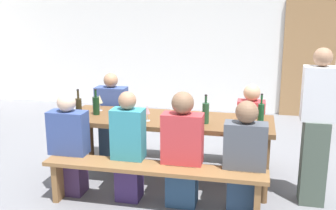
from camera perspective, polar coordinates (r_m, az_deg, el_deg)
The scene contains 21 objects.
ground_plane at distance 4.76m, azimuth 0.00°, elevation -10.58°, with size 24.00×24.00×0.00m, color slate.
back_wall at distance 7.73m, azimuth 5.61°, elevation 11.05°, with size 14.00×0.20×3.20m, color white.
wooden_door at distance 7.63m, azimuth 19.27°, elevation 6.17°, with size 0.90×0.06×2.10m, color #9E7247.
tasting_table at distance 4.52m, azimuth 0.00°, elevation -2.78°, with size 2.31×0.75×0.75m.
bench_near at distance 4.01m, azimuth -2.12°, elevation -9.78°, with size 2.21×0.30×0.45m.
bench_far at distance 5.25m, azimuth 1.60°, elevation -3.99°, with size 2.21×0.30×0.45m.
wine_bottle_0 at distance 4.69m, azimuth -10.14°, elevation -0.01°, with size 0.08×0.08×0.30m.
wine_bottle_1 at distance 4.22m, azimuth 12.98°, elevation -1.39°, with size 0.06×0.06×0.36m.
wine_bottle_2 at distance 4.34m, azimuth -6.45°, elevation -0.94°, with size 0.07×0.07×0.31m.
wine_bottle_3 at distance 4.52m, azimuth -12.50°, elevation -0.46°, with size 0.07×0.07×0.34m.
wine_bottle_4 at distance 4.29m, azimuth 5.34°, elevation -1.07°, with size 0.07×0.07×0.31m.
wine_glass_0 at distance 4.56m, azimuth 12.95°, elevation -0.75°, with size 0.07×0.07×0.14m.
wine_glass_1 at distance 4.37m, azimuth -2.95°, elevation -0.77°, with size 0.06×0.06×0.17m.
wine_glass_2 at distance 4.85m, azimuth -9.65°, elevation 0.77°, with size 0.07×0.07×0.19m.
seated_guest_near_0 at distance 4.41m, azimuth -13.80°, elevation -5.81°, with size 0.40×0.24×1.10m.
seated_guest_near_1 at distance 4.16m, azimuth -5.61°, elevation -6.23°, with size 0.33×0.24×1.15m.
seated_guest_near_2 at distance 4.02m, azimuth 2.03°, elevation -6.65°, with size 0.40×0.24×1.17m.
seated_guest_near_3 at distance 3.98m, azimuth 10.77°, elevation -7.63°, with size 0.41×0.24×1.11m.
seated_guest_far_0 at distance 5.28m, azimuth -7.91°, elevation -2.03°, with size 0.40×0.24×1.14m.
seated_guest_far_1 at distance 4.98m, azimuth 11.52°, elevation -3.43°, with size 0.33×0.24×1.07m.
standing_host at distance 4.25m, azimuth 20.22°, elevation -3.39°, with size 0.33×0.24×1.59m.
Camera 1 is at (0.94, -4.23, 1.97)m, focal length 43.12 mm.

